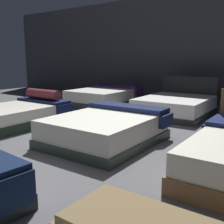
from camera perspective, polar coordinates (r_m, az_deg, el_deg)
The scene contains 6 objects.
ground_plane at distance 4.62m, azimuth -3.85°, elevation -7.26°, with size 18.00×18.00×0.02m, color #5B5B60.
showroom_back_wall at distance 9.18m, azimuth 18.95°, elevation 12.39°, with size 18.00×0.06×3.50m, color #47474C.
bed_3 at distance 6.47m, azimuth -18.24°, elevation -0.28°, with size 1.49×1.94×0.72m.
bed_4 at distance 4.78m, azimuth -1.24°, elevation -3.43°, with size 1.71×2.00×0.56m.
bed_6 at distance 8.52m, azimuth -1.63°, elevation 3.07°, with size 1.71×2.09×0.58m.
bed_7 at distance 7.29m, azimuth 12.99°, elevation 1.24°, with size 1.76×2.13×0.94m.
Camera 1 is at (2.86, -3.33, 1.44)m, focal length 44.22 mm.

